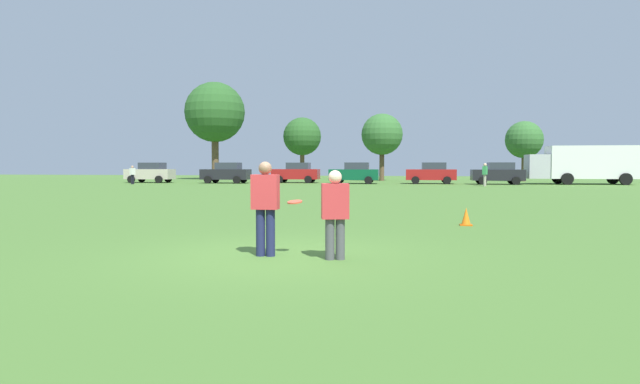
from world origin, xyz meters
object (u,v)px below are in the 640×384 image
Objects in this scene: parked_car_near_left at (150,172)px; parked_car_far_right at (498,173)px; parked_car_near_right at (431,173)px; bystander_far_jogger at (132,174)px; box_truck at (583,163)px; player_thrower at (265,203)px; parked_car_mid_left at (226,173)px; frisbee at (295,202)px; parked_car_center at (296,173)px; bystander_sideline_watcher at (485,173)px; traffic_cone at (466,217)px; parked_car_mid_right at (355,173)px; player_defender at (335,210)px.

parked_car_near_left is 30.45m from parked_car_far_right.
parked_car_near_left is 1.00× the size of parked_car_far_right.
bystander_far_jogger is (-24.65, -5.59, -0.05)m from parked_car_near_right.
player_thrower is at bearing -111.87° from box_truck.
frisbee is at bearing -68.12° from parked_car_mid_left.
parked_car_center reaches higher than bystander_sideline_watcher.
parked_car_mid_left is at bearing -176.86° from parked_car_far_right.
box_truck is at bearing 68.13° from player_thrower.
parked_car_far_right is 0.50× the size of box_truck.
box_truck is (11.94, 33.72, 1.52)m from traffic_cone.
player_thrower is at bearing -124.16° from traffic_cone.
bystander_sideline_watcher is (7.43, 33.93, 0.04)m from player_thrower.
box_truck is at bearing 0.95° from parked_car_center.
parked_car_near_left and parked_car_near_right have the same top height.
player_thrower is 1.08× the size of bystander_far_jogger.
bystander_far_jogger is (-18.16, -4.61, -0.05)m from parked_car_mid_right.
bystander_sideline_watcher is at bearing -5.87° from parked_car_near_left.
frisbee is (0.49, 0.19, 0.01)m from player_thrower.
box_truck is at bearing 4.95° from parked_car_mid_left.
parked_car_near_left is at bearing 120.90° from frisbee.
traffic_cone is at bearing -59.76° from parked_car_mid_left.
parked_car_near_left is at bearing -176.06° from box_truck.
box_truck reaches higher than parked_car_mid_left.
bystander_far_jogger reaches higher than player_defender.
parked_car_mid_left is at bearing 111.88° from frisbee.
box_truck is at bearing 10.95° from parked_car_far_right.
parked_car_near_right reaches higher than bystander_sideline_watcher.
traffic_cone is 35.80m from box_truck.
bystander_far_jogger is (0.36, -3.80, -0.05)m from parked_car_near_left.
traffic_cone is 0.11× the size of parked_car_mid_right.
player_thrower reaches higher than traffic_cone.
box_truck is (12.32, 0.78, 0.83)m from parked_car_near_right.
parked_car_far_right is at bearing 81.16° from traffic_cone.
parked_car_near_right and parked_car_far_right have the same top height.
parked_car_far_right is (11.90, 0.43, 0.00)m from parked_car_mid_right.
bystander_sideline_watcher is at bearing -109.81° from parked_car_far_right.
player_thrower is at bearing -68.89° from parked_car_mid_left.
player_thrower is at bearing -59.80° from parked_car_near_left.
parked_car_center is at bearing 165.94° from parked_car_mid_right.
parked_car_far_right is (23.18, 1.27, 0.00)m from parked_car_mid_left.
bystander_sideline_watcher is at bearing 1.67° from bystander_far_jogger.
bystander_far_jogger is (-22.40, 33.24, 0.02)m from player_defender.
parked_car_near_left is at bearing 179.75° from parked_car_mid_left.
player_thrower is at bearing -103.20° from parked_car_far_right.
parked_car_near_right is (-0.38, 32.94, 0.69)m from traffic_cone.
parked_car_near_left is at bearing -177.67° from parked_car_far_right.
bystander_far_jogger is at bearing 132.46° from traffic_cone.
frisbee is 0.06× the size of parked_car_center.
box_truck is (37.32, 2.57, 0.83)m from parked_car_near_left.
parked_car_mid_right is 11.05m from bystander_sideline_watcher.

